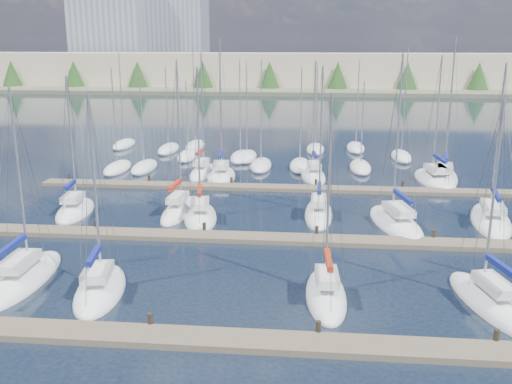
# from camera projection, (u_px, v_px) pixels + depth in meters

# --- Properties ---
(ground) EXTENTS (400.00, 400.00, 0.00)m
(ground) POSITION_uv_depth(u_px,v_px,m) (287.00, 137.00, 81.88)
(ground) COLOR #182230
(ground) RESTS_ON ground
(dock_near) EXTENTS (44.00, 1.93, 1.10)m
(dock_near) POSITION_uv_depth(u_px,v_px,m) (231.00, 340.00, 26.08)
(dock_near) COLOR #6B5E4C
(dock_near) RESTS_ON ground
(dock_mid) EXTENTS (44.00, 1.93, 1.10)m
(dock_mid) POSITION_uv_depth(u_px,v_px,m) (259.00, 238.00, 39.54)
(dock_mid) COLOR #6B5E4C
(dock_mid) RESTS_ON ground
(dock_far) EXTENTS (44.00, 1.93, 1.10)m
(dock_far) POSITION_uv_depth(u_px,v_px,m) (273.00, 188.00, 53.00)
(dock_far) COLOR #6B5E4C
(dock_far) RESTS_ON ground
(sailboat_h) EXTENTS (3.40, 6.98, 11.57)m
(sailboat_h) POSITION_uv_depth(u_px,v_px,m) (75.00, 211.00, 45.83)
(sailboat_h) COLOR white
(sailboat_h) RESTS_ON ground
(sailboat_q) EXTENTS (3.94, 9.21, 12.87)m
(sailboat_q) POSITION_uv_depth(u_px,v_px,m) (434.00, 180.00, 55.97)
(sailboat_q) COLOR white
(sailboat_q) RESTS_ON ground
(sailboat_i) EXTENTS (2.56, 7.76, 12.71)m
(sailboat_i) POSITION_uv_depth(u_px,v_px,m) (179.00, 210.00, 45.91)
(sailboat_i) COLOR white
(sailboat_i) RESTS_ON ground
(sailboat_o) EXTENTS (3.52, 7.91, 14.40)m
(sailboat_o) POSITION_uv_depth(u_px,v_px,m) (221.00, 175.00, 57.63)
(sailboat_o) COLOR white
(sailboat_o) RESTS_ON ground
(sailboat_b) EXTENTS (2.92, 8.55, 11.74)m
(sailboat_b) POSITION_uv_depth(u_px,v_px,m) (24.00, 278.00, 32.85)
(sailboat_b) COLOR white
(sailboat_b) RESTS_ON ground
(sailboat_m) EXTENTS (4.22, 9.43, 12.61)m
(sailboat_m) POSITION_uv_depth(u_px,v_px,m) (491.00, 220.00, 43.41)
(sailboat_m) COLOR white
(sailboat_m) RESTS_ON ground
(sailboat_n) EXTENTS (2.55, 7.29, 13.15)m
(sailboat_n) POSITION_uv_depth(u_px,v_px,m) (203.00, 172.00, 59.05)
(sailboat_n) COLOR white
(sailboat_n) RESTS_ON ground
(sailboat_k) EXTENTS (2.32, 8.06, 12.36)m
(sailboat_k) POSITION_uv_depth(u_px,v_px,m) (319.00, 213.00, 45.10)
(sailboat_k) COLOR white
(sailboat_k) RESTS_ON ground
(sailboat_l) EXTENTS (4.59, 9.24, 13.31)m
(sailboat_l) POSITION_uv_depth(u_px,v_px,m) (396.00, 223.00, 42.78)
(sailboat_l) COLOR white
(sailboat_l) RESTS_ON ground
(sailboat_f) EXTENTS (3.80, 8.13, 11.44)m
(sailboat_f) POSITION_uv_depth(u_px,v_px,m) (489.00, 302.00, 29.82)
(sailboat_f) COLOR white
(sailboat_f) RESTS_ON ground
(sailboat_j) EXTENTS (3.72, 7.51, 12.29)m
(sailboat_j) POSITION_uv_depth(u_px,v_px,m) (200.00, 217.00, 44.24)
(sailboat_j) COLOR white
(sailboat_j) RESTS_ON ground
(sailboat_r) EXTENTS (4.28, 9.27, 14.51)m
(sailboat_r) POSITION_uv_depth(u_px,v_px,m) (444.00, 178.00, 56.71)
(sailboat_r) COLOR white
(sailboat_r) RESTS_ON ground
(sailboat_p) EXTENTS (3.10, 7.33, 12.30)m
(sailboat_p) POSITION_uv_depth(u_px,v_px,m) (313.00, 176.00, 57.61)
(sailboat_p) COLOR white
(sailboat_p) RESTS_ON ground
(sailboat_c) EXTENTS (3.60, 7.13, 11.66)m
(sailboat_c) POSITION_uv_depth(u_px,v_px,m) (100.00, 290.00, 31.31)
(sailboat_c) COLOR white
(sailboat_c) RESTS_ON ground
(sailboat_d) EXTENTS (2.47, 7.02, 11.65)m
(sailboat_d) POSITION_uv_depth(u_px,v_px,m) (326.00, 294.00, 30.70)
(sailboat_d) COLOR white
(sailboat_d) RESTS_ON ground
(distant_boats) EXTENTS (36.93, 20.75, 13.30)m
(distant_boats) POSITION_uv_depth(u_px,v_px,m) (244.00, 156.00, 66.60)
(distant_boats) COLOR #9EA0A5
(distant_boats) RESTS_ON ground
(shoreline) EXTENTS (400.00, 60.00, 38.00)m
(shoreline) POSITION_uv_depth(u_px,v_px,m) (256.00, 61.00, 167.52)
(shoreline) COLOR #666B51
(shoreline) RESTS_ON ground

